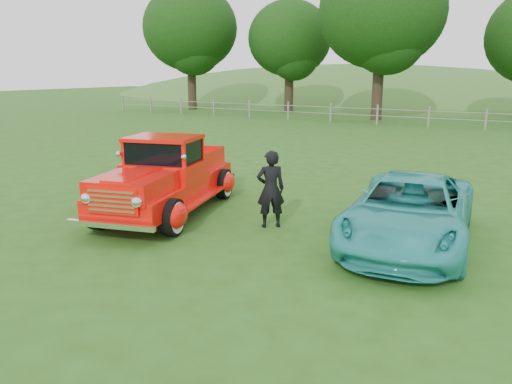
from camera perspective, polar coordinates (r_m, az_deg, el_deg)
The scene contains 9 objects.
ground at distance 10.30m, azimuth -7.25°, elevation -4.50°, with size 140.00×140.00×0.00m, color #285115.
distant_hills at distance 68.37m, azimuth 21.94°, elevation 6.25°, with size 116.00×60.00×18.00m.
fence_line at distance 30.42m, azimuth 19.15°, elevation 8.09°, with size 48.00×0.12×1.20m.
tree_far_west at distance 42.72m, azimuth -7.52°, elevation 18.04°, with size 7.60×7.60×9.93m.
tree_mid_west at distance 40.07m, azimuth 3.88°, elevation 17.08°, with size 6.40×6.40×8.46m.
tree_near_west at distance 34.40m, azimuth 14.19°, elevation 19.35°, with size 8.00×8.00×10.42m.
red_pickup at distance 11.56m, azimuth -10.21°, elevation 1.50°, with size 3.15×5.27×1.78m.
teal_sedan at distance 9.75m, azimuth 17.14°, elevation -2.12°, with size 2.13×4.62×1.29m, color teal.
man at distance 10.32m, azimuth 1.68°, elevation 0.33°, with size 0.59×0.39×1.62m, color black.
Camera 1 is at (6.04, -7.70, 3.21)m, focal length 35.00 mm.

